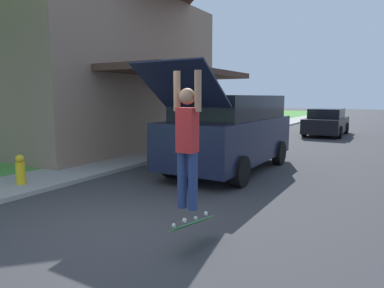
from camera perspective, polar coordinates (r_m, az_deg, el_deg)
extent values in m
plane|color=#333335|center=(5.71, -12.28, -13.22)|extent=(120.00, 120.00, 0.00)
cube|color=#478E38|center=(15.41, -18.97, -0.02)|extent=(10.00, 80.00, 0.08)
cube|color=gray|center=(12.42, -5.66, -1.39)|extent=(1.80, 80.00, 0.10)
cube|color=#89705B|center=(15.78, -18.96, 10.77)|extent=(8.65, 8.92, 5.75)
cube|color=#4C3328|center=(12.20, -1.78, 11.81)|extent=(2.60, 6.24, 0.20)
cylinder|color=silver|center=(9.72, -3.30, 4.27)|extent=(0.16, 0.16, 2.70)
cube|color=black|center=(9.52, 6.37, 0.82)|extent=(1.96, 4.88, 1.12)
cube|color=black|center=(9.56, 6.75, 6.13)|extent=(1.81, 3.81, 0.64)
cylinder|color=black|center=(11.34, 5.14, -0.68)|extent=(0.24, 0.72, 0.72)
cylinder|color=black|center=(10.67, 14.30, -1.42)|extent=(0.24, 0.72, 0.72)
cylinder|color=black|center=(8.74, -3.45, -3.21)|extent=(0.24, 0.72, 0.72)
cylinder|color=black|center=(7.86, 8.03, -4.53)|extent=(0.24, 0.72, 0.72)
cube|color=black|center=(7.25, -1.71, 9.73)|extent=(1.73, 1.32, 0.94)
cube|color=black|center=(19.73, 21.49, 3.02)|extent=(1.77, 4.27, 0.73)
cube|color=black|center=(19.59, 21.52, 4.79)|extent=(1.56, 2.22, 0.49)
cylinder|color=black|center=(21.16, 19.73, 2.71)|extent=(0.20, 0.62, 0.62)
cylinder|color=black|center=(20.90, 24.33, 2.42)|extent=(0.20, 0.62, 0.62)
cylinder|color=black|center=(18.65, 18.22, 2.15)|extent=(0.20, 0.62, 0.62)
cylinder|color=black|center=(18.37, 23.43, 1.81)|extent=(0.20, 0.62, 0.62)
cylinder|color=navy|center=(4.68, -1.66, -6.00)|extent=(0.13, 0.13, 0.77)
cylinder|color=navy|center=(4.59, 0.14, -6.26)|extent=(0.13, 0.13, 0.77)
cube|color=#B22323|center=(4.52, -0.79, 2.32)|extent=(0.25, 0.20, 0.59)
sphere|color=#9E7051|center=(4.50, -0.80, 7.95)|extent=(0.21, 0.21, 0.21)
cylinder|color=#9E7051|center=(4.59, -2.52, 8.78)|extent=(0.09, 0.09, 0.53)
cylinder|color=#9E7051|center=(4.42, 0.99, 8.82)|extent=(0.09, 0.09, 0.53)
cube|color=#337F3D|center=(4.79, 0.03, -13.11)|extent=(0.25, 0.83, 0.22)
cylinder|color=silver|center=(4.95, 2.32, -11.49)|extent=(0.03, 0.06, 0.06)
cylinder|color=silver|center=(5.06, 0.63, -12.27)|extent=(0.03, 0.06, 0.06)
cylinder|color=silver|center=(4.53, -1.26, -12.59)|extent=(0.03, 0.06, 0.06)
cylinder|color=silver|center=(4.65, -3.02, -13.39)|extent=(0.03, 0.06, 0.06)
cylinder|color=gold|center=(8.56, -26.65, -4.36)|extent=(0.20, 0.20, 0.50)
sphere|color=gold|center=(8.50, -26.79, -2.19)|extent=(0.18, 0.18, 0.18)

